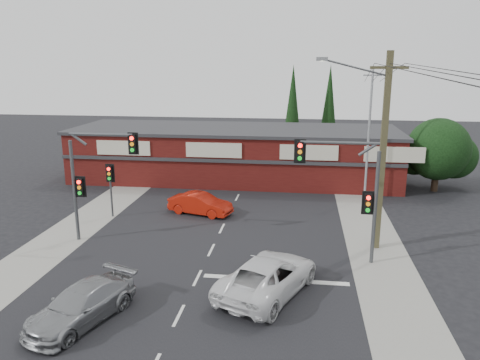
# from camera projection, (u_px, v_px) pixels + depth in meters

# --- Properties ---
(ground) EXTENTS (120.00, 120.00, 0.00)m
(ground) POSITION_uv_depth(u_px,v_px,m) (205.00, 262.00, 22.77)
(ground) COLOR black
(ground) RESTS_ON ground
(road_strip) EXTENTS (14.00, 70.00, 0.01)m
(road_strip) POSITION_uv_depth(u_px,v_px,m) (223.00, 227.00, 27.57)
(road_strip) COLOR black
(road_strip) RESTS_ON ground
(verge_left) EXTENTS (3.00, 70.00, 0.02)m
(verge_left) POSITION_uv_depth(u_px,v_px,m) (86.00, 221.00, 28.66)
(verge_left) COLOR gray
(verge_left) RESTS_ON ground
(verge_right) EXTENTS (3.00, 70.00, 0.02)m
(verge_right) POSITION_uv_depth(u_px,v_px,m) (370.00, 234.00, 26.48)
(verge_right) COLOR gray
(verge_right) RESTS_ON ground
(stop_line) EXTENTS (6.50, 0.35, 0.01)m
(stop_line) POSITION_uv_depth(u_px,v_px,m) (275.00, 280.00, 20.87)
(stop_line) COLOR silver
(stop_line) RESTS_ON ground
(white_suv) EXTENTS (4.61, 6.21, 1.57)m
(white_suv) POSITION_uv_depth(u_px,v_px,m) (268.00, 276.00, 19.55)
(white_suv) COLOR silver
(white_suv) RESTS_ON ground
(silver_suv) EXTENTS (3.37, 5.06, 1.36)m
(silver_suv) POSITION_uv_depth(u_px,v_px,m) (81.00, 305.00, 17.42)
(silver_suv) COLOR gray
(silver_suv) RESTS_ON ground
(red_sedan) EXTENTS (4.33, 2.50, 1.35)m
(red_sedan) POSITION_uv_depth(u_px,v_px,m) (200.00, 204.00, 29.81)
(red_sedan) COLOR #B31A0B
(red_sedan) RESTS_ON ground
(lane_dashes) EXTENTS (0.12, 43.81, 0.01)m
(lane_dashes) POSITION_uv_depth(u_px,v_px,m) (217.00, 239.00, 25.75)
(lane_dashes) COLOR silver
(lane_dashes) RESTS_ON ground
(shop_building) EXTENTS (27.30, 8.40, 4.22)m
(shop_building) POSITION_uv_depth(u_px,v_px,m) (235.00, 153.00, 38.69)
(shop_building) COLOR #430F0D
(shop_building) RESTS_ON ground
(tree_cluster) EXTENTS (5.90, 5.10, 5.50)m
(tree_cluster) POSITION_uv_depth(u_px,v_px,m) (439.00, 152.00, 35.01)
(tree_cluster) COLOR #2D2116
(tree_cluster) RESTS_ON ground
(conifer_near) EXTENTS (1.80, 1.80, 9.25)m
(conifer_near) POSITION_uv_depth(u_px,v_px,m) (293.00, 105.00, 44.03)
(conifer_near) COLOR #2D2116
(conifer_near) RESTS_ON ground
(conifer_far) EXTENTS (1.80, 1.80, 9.25)m
(conifer_far) POSITION_uv_depth(u_px,v_px,m) (329.00, 104.00, 45.50)
(conifer_far) COLOR #2D2116
(conifer_far) RESTS_ON ground
(traffic_mast_left) EXTENTS (3.77, 0.27, 5.97)m
(traffic_mast_left) POSITION_uv_depth(u_px,v_px,m) (92.00, 170.00, 24.55)
(traffic_mast_left) COLOR #47494C
(traffic_mast_left) RESTS_ON ground
(traffic_mast_right) EXTENTS (3.96, 0.27, 5.97)m
(traffic_mast_right) POSITION_uv_depth(u_px,v_px,m) (352.00, 183.00, 21.88)
(traffic_mast_right) COLOR #47494C
(traffic_mast_right) RESTS_ON ground
(pedestal_signal) EXTENTS (0.55, 0.27, 3.38)m
(pedestal_signal) POSITION_uv_depth(u_px,v_px,m) (110.00, 180.00, 28.87)
(pedestal_signal) COLOR #47494C
(pedestal_signal) RESTS_ON ground
(utility_pole) EXTENTS (4.38, 0.59, 10.00)m
(utility_pole) POSITION_uv_depth(u_px,v_px,m) (381.00, 146.00, 23.24)
(utility_pole) COLOR #4C462B
(utility_pole) RESTS_ON ground
(steel_pole) EXTENTS (1.20, 0.16, 9.00)m
(steel_pole) POSITION_uv_depth(u_px,v_px,m) (369.00, 133.00, 31.99)
(steel_pole) COLOR gray
(steel_pole) RESTS_ON ground
(power_lines) EXTENTS (2.01, 29.00, 1.22)m
(power_lines) POSITION_uv_depth(u_px,v_px,m) (414.00, 74.00, 17.09)
(power_lines) COLOR black
(power_lines) RESTS_ON ground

